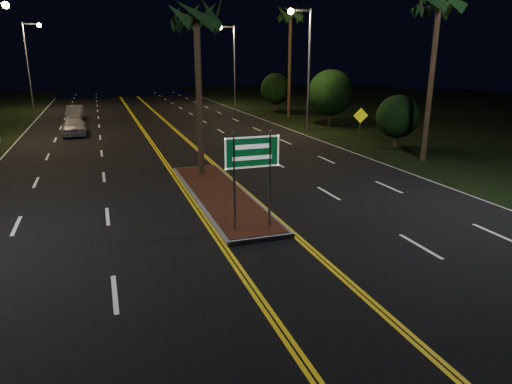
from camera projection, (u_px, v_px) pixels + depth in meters
name	position (u px, v px, depth m)	size (l,w,h in m)	color
ground	(285.00, 267.00, 12.57)	(120.00, 120.00, 0.00)	black
grass_right	(470.00, 116.00, 44.60)	(40.00, 110.00, 0.01)	black
median_island	(220.00, 195.00, 18.90)	(2.25, 10.25, 0.17)	gray
highway_sign	(252.00, 161.00, 14.43)	(1.80, 0.08, 3.20)	gray
streetlight_left_far	(30.00, 56.00, 47.55)	(1.91, 0.44, 9.00)	gray
streetlight_right_mid	(305.00, 56.00, 34.23)	(1.91, 0.44, 9.00)	gray
streetlight_right_far	(231.00, 56.00, 52.36)	(1.91, 0.44, 9.00)	gray
palm_median	(196.00, 17.00, 20.03)	(2.40, 2.40, 8.30)	#382819
palm_right_near	(439.00, 3.00, 23.21)	(2.40, 2.40, 9.30)	#382819
palm_right_far	(291.00, 16.00, 41.17)	(2.40, 2.40, 10.30)	#382819
shrub_near	(398.00, 117.00, 28.93)	(2.70, 2.70, 3.30)	#382819
shrub_mid	(331.00, 93.00, 37.93)	(3.78, 3.78, 4.62)	#382819
shrub_far	(276.00, 89.00, 48.86)	(3.24, 3.24, 3.96)	#382819
car_near	(74.00, 124.00, 33.73)	(2.08, 4.86, 1.62)	#B2B2B8
car_far	(75.00, 111.00, 42.33)	(1.90, 4.42, 1.47)	#9DA1A6
warning_sign	(360.00, 121.00, 30.02)	(0.99, 0.19, 2.39)	gray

